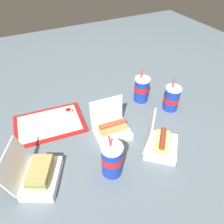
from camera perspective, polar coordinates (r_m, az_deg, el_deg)
ground_plane at (r=1.22m, az=2.22°, el=-2.52°), size 3.20×3.20×0.00m
food_tray at (r=1.25m, az=-16.04°, el=-2.96°), size 0.39×0.30×0.01m
ketchup_cup at (r=1.28m, az=-11.31°, el=0.23°), size 0.04×0.04×0.02m
napkin_stack at (r=1.27m, az=-13.40°, el=-0.94°), size 0.11×0.11×0.00m
plastic_fork at (r=1.18m, az=-12.93°, el=-4.78°), size 0.11×0.02×0.00m
clamshell_hotdog_corner at (r=1.13m, az=-0.13°, el=-4.26°), size 0.19×0.17×0.18m
clamshell_sandwich_right at (r=1.00m, az=-18.66°, el=-15.18°), size 0.26×0.27×0.17m
clamshell_hotdog_back at (r=1.08m, az=12.39°, el=-8.05°), size 0.23×0.23×0.19m
soda_cup_center at (r=0.94m, az=-0.00°, el=-12.27°), size 0.09×0.09×0.23m
soda_cup_left at (r=1.31m, az=15.32°, el=3.46°), size 0.09×0.09×0.21m
soda_cup_right at (r=1.35m, az=7.75°, el=5.96°), size 0.09×0.09×0.22m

